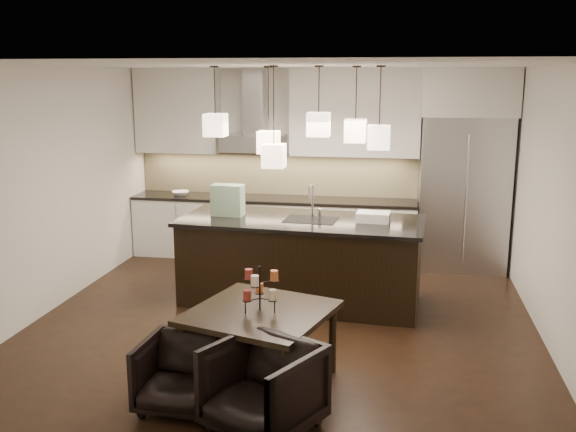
% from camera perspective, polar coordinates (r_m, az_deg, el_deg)
% --- Properties ---
extents(floor, '(5.50, 5.50, 0.02)m').
position_cam_1_polar(floor, '(7.34, -0.28, -9.21)').
color(floor, black).
rests_on(floor, ground).
extents(ceiling, '(5.50, 5.50, 0.02)m').
position_cam_1_polar(ceiling, '(6.83, -0.30, 13.37)').
color(ceiling, white).
rests_on(ceiling, wall_back).
extents(wall_back, '(5.50, 0.02, 2.80)m').
position_cam_1_polar(wall_back, '(9.64, 2.68, 4.68)').
color(wall_back, silver).
rests_on(wall_back, ground).
extents(wall_front, '(5.50, 0.02, 2.80)m').
position_cam_1_polar(wall_front, '(4.34, -6.90, -5.05)').
color(wall_front, silver).
rests_on(wall_front, ground).
extents(wall_left, '(0.02, 5.50, 2.80)m').
position_cam_1_polar(wall_left, '(7.92, -20.35, 2.21)').
color(wall_left, silver).
rests_on(wall_left, ground).
extents(wall_right, '(0.02, 5.50, 2.80)m').
position_cam_1_polar(wall_right, '(7.01, 22.50, 0.80)').
color(wall_right, silver).
rests_on(wall_right, ground).
extents(refrigerator, '(1.20, 0.72, 2.15)m').
position_cam_1_polar(refrigerator, '(9.28, 15.32, 1.91)').
color(refrigerator, '#B7B7BA').
rests_on(refrigerator, floor).
extents(fridge_panel, '(1.26, 0.72, 0.65)m').
position_cam_1_polar(fridge_panel, '(9.14, 15.82, 10.57)').
color(fridge_panel, silver).
rests_on(fridge_panel, refrigerator).
extents(lower_cabinets, '(4.21, 0.62, 0.88)m').
position_cam_1_polar(lower_cabinets, '(9.60, -1.34, -1.18)').
color(lower_cabinets, silver).
rests_on(lower_cabinets, floor).
extents(countertop, '(4.21, 0.66, 0.04)m').
position_cam_1_polar(countertop, '(9.50, -1.35, 1.52)').
color(countertop, black).
rests_on(countertop, lower_cabinets).
extents(backsplash, '(4.21, 0.02, 0.63)m').
position_cam_1_polar(backsplash, '(9.74, -1.01, 3.78)').
color(backsplash, '#C9BE8B').
rests_on(backsplash, countertop).
extents(upper_cab_left, '(1.25, 0.35, 1.25)m').
position_cam_1_polar(upper_cab_left, '(9.88, -9.77, 9.21)').
color(upper_cab_left, silver).
rests_on(upper_cab_left, wall_back).
extents(upper_cab_right, '(1.85, 0.35, 1.25)m').
position_cam_1_polar(upper_cab_right, '(9.32, 5.98, 9.14)').
color(upper_cab_right, silver).
rests_on(upper_cab_right, wall_back).
extents(hood_canopy, '(0.90, 0.52, 0.24)m').
position_cam_1_polar(hood_canopy, '(9.50, -3.10, 6.50)').
color(hood_canopy, '#B7B7BA').
rests_on(hood_canopy, wall_back).
extents(hood_chimney, '(0.30, 0.28, 0.96)m').
position_cam_1_polar(hood_chimney, '(9.56, -2.99, 10.14)').
color(hood_chimney, '#B7B7BA').
rests_on(hood_chimney, hood_canopy).
extents(fruit_bowl, '(0.33, 0.33, 0.06)m').
position_cam_1_polar(fruit_bowl, '(9.82, -9.53, 2.01)').
color(fruit_bowl, silver).
rests_on(fruit_bowl, countertop).
extents(island_body, '(2.86, 1.29, 0.98)m').
position_cam_1_polar(island_body, '(7.74, 1.17, -4.13)').
color(island_body, black).
rests_on(island_body, floor).
extents(island_top, '(2.95, 1.38, 0.04)m').
position_cam_1_polar(island_top, '(7.61, 1.19, -0.43)').
color(island_top, black).
rests_on(island_top, island_body).
extents(faucet, '(0.13, 0.27, 0.42)m').
position_cam_1_polar(faucet, '(7.65, 2.20, 1.42)').
color(faucet, silver).
rests_on(faucet, island_top).
extents(tote_bag, '(0.39, 0.22, 0.38)m').
position_cam_1_polar(tote_bag, '(7.79, -5.38, 1.42)').
color(tote_bag, '#19582D').
rests_on(tote_bag, island_top).
extents(food_container, '(0.40, 0.29, 0.11)m').
position_cam_1_polar(food_container, '(7.52, 7.59, -0.08)').
color(food_container, silver).
rests_on(food_container, island_top).
extents(dining_table, '(1.41, 1.41, 0.68)m').
position_cam_1_polar(dining_table, '(5.81, -2.48, -11.51)').
color(dining_table, black).
rests_on(dining_table, floor).
extents(candelabra, '(0.41, 0.41, 0.40)m').
position_cam_1_polar(candelabra, '(5.61, -2.53, -6.44)').
color(candelabra, black).
rests_on(candelabra, dining_table).
extents(candle_a, '(0.09, 0.09, 0.09)m').
position_cam_1_polar(candle_a, '(5.57, -1.37, -7.01)').
color(candle_a, beige).
rests_on(candle_a, candelabra).
extents(candle_b, '(0.09, 0.09, 0.09)m').
position_cam_1_polar(candle_b, '(5.74, -2.55, -6.40)').
color(candle_b, '#C35D2B').
rests_on(candle_b, candelabra).
extents(candle_c, '(0.09, 0.09, 0.09)m').
position_cam_1_polar(candle_c, '(5.56, -3.65, -7.04)').
color(candle_c, maroon).
rests_on(candle_c, candelabra).
extents(candle_d, '(0.09, 0.09, 0.09)m').
position_cam_1_polar(candle_d, '(5.60, -1.23, -5.31)').
color(candle_d, '#C35D2B').
rests_on(candle_d, candelabra).
extents(candle_e, '(0.09, 0.09, 0.09)m').
position_cam_1_polar(candle_e, '(5.65, -3.50, -5.18)').
color(candle_e, maroon).
rests_on(candle_e, candelabra).
extents(candle_f, '(0.09, 0.09, 0.09)m').
position_cam_1_polar(candle_f, '(5.47, -2.98, -5.76)').
color(candle_f, beige).
rests_on(candle_f, candelabra).
extents(armchair_left, '(0.67, 0.69, 0.60)m').
position_cam_1_polar(armchair_left, '(5.49, -9.53, -13.67)').
color(armchair_left, black).
rests_on(armchair_left, floor).
extents(armchair_right, '(1.03, 1.04, 0.70)m').
position_cam_1_polar(armchair_right, '(5.09, -2.24, -15.02)').
color(armchair_right, black).
rests_on(armchair_right, floor).
extents(pendant_a, '(0.24, 0.24, 0.26)m').
position_cam_1_polar(pendant_a, '(7.52, -6.46, 8.04)').
color(pendant_a, beige).
rests_on(pendant_a, ceiling).
extents(pendant_b, '(0.24, 0.24, 0.26)m').
position_cam_1_polar(pendant_b, '(7.58, -1.73, 6.57)').
color(pendant_b, beige).
rests_on(pendant_b, ceiling).
extents(pendant_c, '(0.24, 0.24, 0.26)m').
position_cam_1_polar(pendant_c, '(7.12, 2.74, 8.13)').
color(pendant_c, beige).
rests_on(pendant_c, ceiling).
extents(pendant_d, '(0.24, 0.24, 0.26)m').
position_cam_1_polar(pendant_d, '(7.40, 6.01, 7.54)').
color(pendant_d, beige).
rests_on(pendant_d, ceiling).
extents(pendant_e, '(0.24, 0.24, 0.26)m').
position_cam_1_polar(pendant_e, '(7.13, 8.09, 6.93)').
color(pendant_e, beige).
rests_on(pendant_e, ceiling).
extents(pendant_f, '(0.24, 0.24, 0.26)m').
position_cam_1_polar(pendant_f, '(7.11, -1.26, 5.37)').
color(pendant_f, beige).
rests_on(pendant_f, ceiling).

